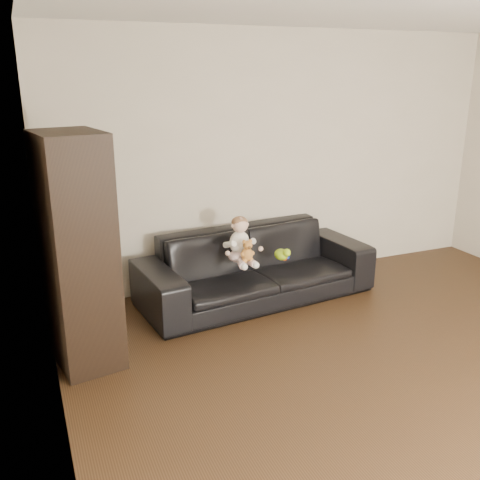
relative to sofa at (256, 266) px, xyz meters
name	(u,v)px	position (x,y,z in m)	size (l,w,h in m)	color
floor	(463,409)	(0.53, -2.25, -0.34)	(5.50, 5.50, 0.00)	#372413
wall_back	(283,158)	(0.53, 0.50, 0.96)	(5.00, 5.00, 0.00)	beige
wall_left	(57,286)	(-1.97, -2.25, 0.96)	(5.50, 5.50, 0.00)	beige
sofa	(256,266)	(0.00, 0.00, 0.00)	(2.32, 0.91, 0.68)	black
cabinet	(78,253)	(-1.73, -0.60, 0.56)	(0.45, 0.61, 1.79)	black
shelf_item	(76,200)	(-1.71, -0.60, 0.96)	(0.18, 0.25, 0.28)	silver
baby	(241,243)	(-0.22, -0.12, 0.30)	(0.31, 0.38, 0.45)	silver
teddy_bear	(247,251)	(-0.21, -0.26, 0.26)	(0.12, 0.12, 0.21)	#BA7A35
toy_green	(281,255)	(0.17, -0.21, 0.16)	(0.13, 0.16, 0.11)	#93C517
toy_rattle	(284,258)	(0.19, -0.24, 0.14)	(0.06, 0.06, 0.06)	#DA4919
toy_blue_disc	(285,257)	(0.23, -0.17, 0.11)	(0.09, 0.09, 0.01)	#1831C4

